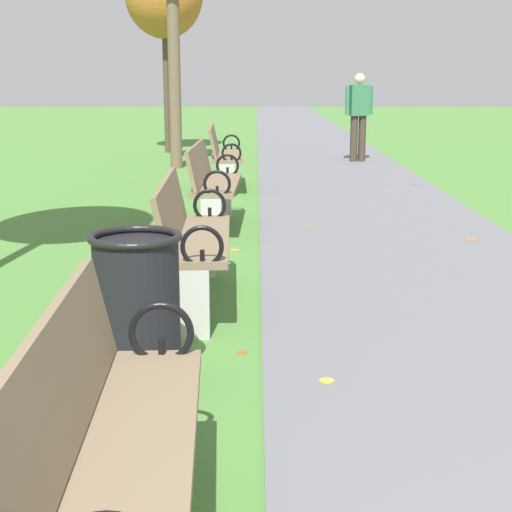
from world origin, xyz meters
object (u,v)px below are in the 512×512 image
Objects in this scene: park_bench_2 at (110,445)px; park_bench_5 at (226,155)px; park_bench_3 at (193,238)px; trash_bin at (140,312)px; pedestrian_walking at (361,112)px; park_bench_4 at (215,184)px.

park_bench_5 is at bearing 90.00° from park_bench_2.
park_bench_3 is 1.56m from trash_bin.
park_bench_3 is 1.00× the size of pedestrian_walking.
park_bench_3 is at bearing -90.00° from park_bench_4.
park_bench_2 is 3.12m from park_bench_3.
park_bench_5 is at bearing 90.00° from park_bench_4.
park_bench_2 is at bearing -90.00° from park_bench_5.
park_bench_2 is 12.42m from pedestrian_walking.
park_bench_5 is 1.92× the size of trash_bin.
park_bench_4 is 6.76m from pedestrian_walking.
pedestrian_walking is at bearing 69.35° from park_bench_4.
park_bench_3 reaches higher than trash_bin.
park_bench_5 is at bearing 90.00° from park_bench_3.
pedestrian_walking is 10.92m from trash_bin.
trash_bin is (-0.15, -4.29, -0.06)m from park_bench_4.
park_bench_5 is 4.17m from pedestrian_walking.
park_bench_2 is 1.93× the size of trash_bin.
park_bench_3 and park_bench_5 have the same top height.
park_bench_4 is at bearing -90.00° from park_bench_5.
park_bench_3 is at bearing -104.72° from pedestrian_walking.
trash_bin is (-0.15, -7.21, -0.06)m from park_bench_5.
park_bench_4 is (0.00, 2.74, 0.00)m from park_bench_3.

